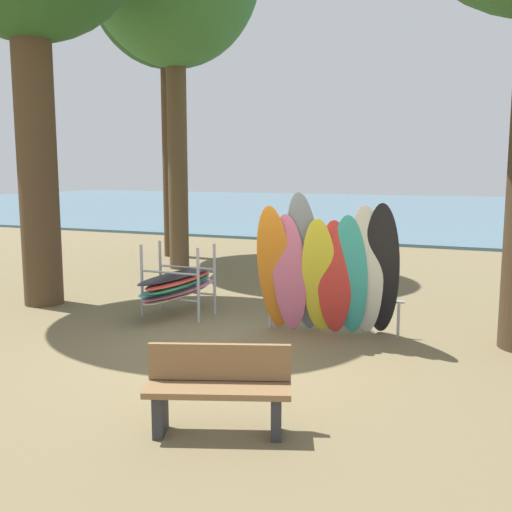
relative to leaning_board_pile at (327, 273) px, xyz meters
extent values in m
plane|color=brown|center=(-1.12, -1.09, -0.99)|extent=(80.00, 80.00, 0.00)
cube|color=#477084|center=(-1.12, 29.18, -0.94)|extent=(80.00, 36.00, 0.10)
cylinder|color=#4C3823|center=(-5.59, 0.17, 2.00)|extent=(0.71, 0.71, 5.98)
cylinder|color=#4C3823|center=(-6.61, 6.52, 2.22)|extent=(0.38, 0.38, 6.43)
cylinder|color=brown|center=(-5.29, 4.74, 2.05)|extent=(0.49, 0.49, 6.08)
ellipsoid|color=orange|center=(-0.79, -0.15, 0.02)|extent=(0.68, 1.05, 2.03)
ellipsoid|color=pink|center=(-0.56, -0.11, -0.04)|extent=(0.63, 0.83, 1.91)
ellipsoid|color=gray|center=(-0.34, -0.07, 0.12)|extent=(0.62, 1.03, 2.23)
ellipsoid|color=yellow|center=(-0.12, -0.03, -0.06)|extent=(0.68, 0.95, 1.85)
ellipsoid|color=red|center=(0.11, 0.01, -0.08)|extent=(0.66, 0.83, 1.83)
ellipsoid|color=#38B2AD|center=(0.33, 0.06, -0.04)|extent=(0.62, 0.91, 1.91)
ellipsoid|color=white|center=(0.55, 0.10, 0.04)|extent=(0.65, 1.04, 2.06)
ellipsoid|color=black|center=(0.78, 0.14, 0.06)|extent=(0.69, 1.16, 2.09)
cylinder|color=#9EA0A5|center=(-1.00, 0.22, -0.72)|extent=(0.04, 0.04, 0.55)
cylinder|color=#9EA0A5|center=(0.99, 0.45, -0.72)|extent=(0.04, 0.04, 0.55)
cylinder|color=#9EA0A5|center=(-0.01, 0.34, -0.44)|extent=(2.16, 0.29, 0.04)
cylinder|color=#9EA0A5|center=(-3.33, 0.09, -0.37)|extent=(0.05, 0.05, 1.25)
cylinder|color=#9EA0A5|center=(-2.23, 0.09, -0.37)|extent=(0.05, 0.05, 1.25)
cylinder|color=#9EA0A5|center=(-3.33, 0.69, -0.37)|extent=(0.05, 0.05, 1.25)
cylinder|color=#9EA0A5|center=(-2.23, 0.69, -0.37)|extent=(0.05, 0.05, 1.25)
cylinder|color=#9EA0A5|center=(-2.78, 0.09, -0.64)|extent=(1.10, 0.04, 0.04)
cylinder|color=#9EA0A5|center=(-2.78, 0.09, -0.19)|extent=(1.10, 0.04, 0.04)
cylinder|color=#9EA0A5|center=(-2.78, 0.69, -0.64)|extent=(1.10, 0.04, 0.04)
cylinder|color=#9EA0A5|center=(-2.78, 0.69, -0.19)|extent=(1.10, 0.04, 0.04)
ellipsoid|color=#C6B289|center=(-2.79, 0.39, -0.60)|extent=(0.51, 2.10, 0.06)
ellipsoid|color=pink|center=(-2.74, 0.39, -0.54)|extent=(0.63, 2.13, 0.06)
ellipsoid|color=#38B2AD|center=(-2.82, 0.39, -0.48)|extent=(0.60, 2.12, 0.06)
ellipsoid|color=#339E56|center=(-2.74, 0.39, -0.42)|extent=(0.59, 2.12, 0.06)
ellipsoid|color=red|center=(-2.75, 0.39, -0.36)|extent=(0.51, 2.10, 0.06)
ellipsoid|color=black|center=(-2.83, 0.39, -0.30)|extent=(0.61, 2.12, 0.06)
cube|color=#2D2D33|center=(-0.56, -3.81, -0.78)|extent=(0.20, 0.33, 0.42)
cube|color=#2D2D33|center=(0.49, -3.42, -0.78)|extent=(0.20, 0.33, 0.42)
cube|color=olive|center=(-0.03, -3.61, -0.54)|extent=(1.45, 0.86, 0.06)
cube|color=olive|center=(-0.09, -3.45, -0.32)|extent=(1.33, 0.54, 0.36)
camera|label=1|loc=(2.42, -8.51, 1.55)|focal=42.01mm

